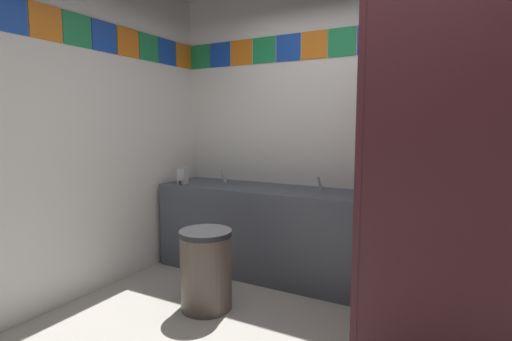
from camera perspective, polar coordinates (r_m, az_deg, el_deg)
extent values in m
cube|color=white|center=(3.59, 16.51, 6.00)|extent=(3.90, 0.08, 2.76)
cube|color=#1E8C4C|center=(4.38, -8.29, 16.31)|extent=(0.25, 0.01, 0.25)
cube|color=#1947B7|center=(4.23, -5.35, 16.69)|extent=(0.25, 0.01, 0.25)
cube|color=orange|center=(4.10, -2.19, 17.06)|extent=(0.25, 0.01, 0.25)
cube|color=#1E8C4C|center=(3.97, 1.19, 17.39)|extent=(0.25, 0.01, 0.25)
cube|color=#1947B7|center=(3.86, 4.79, 17.68)|extent=(0.25, 0.01, 0.25)
cube|color=orange|center=(3.77, 8.60, 17.92)|extent=(0.25, 0.01, 0.25)
cube|color=#1E8C4C|center=(3.68, 12.60, 18.09)|extent=(0.25, 0.01, 0.25)
cube|color=#1947B7|center=(3.62, 16.77, 18.17)|extent=(0.25, 0.01, 0.25)
cube|color=orange|center=(3.58, 21.06, 18.17)|extent=(0.25, 0.01, 0.25)
cube|color=#1E8C4C|center=(3.55, 25.44, 18.06)|extent=(0.25, 0.01, 0.25)
cube|color=#1947B7|center=(3.54, 29.86, 17.86)|extent=(0.25, 0.01, 0.25)
cube|color=white|center=(3.36, -26.55, 5.55)|extent=(0.08, 3.09, 2.76)
cube|color=#1947B7|center=(3.20, -32.81, 19.01)|extent=(0.01, 0.25, 0.25)
cube|color=orange|center=(3.33, -28.71, 18.71)|extent=(0.01, 0.25, 0.25)
cube|color=#1E8C4C|center=(3.47, -24.95, 18.35)|extent=(0.01, 0.25, 0.25)
cube|color=#1947B7|center=(3.63, -21.52, 17.96)|extent=(0.01, 0.25, 0.25)
cube|color=orange|center=(3.80, -18.40, 17.55)|extent=(0.01, 0.25, 0.25)
cube|color=#1E8C4C|center=(3.98, -15.57, 17.13)|extent=(0.01, 0.25, 0.25)
cube|color=#1947B7|center=(4.17, -13.00, 16.72)|extent=(0.01, 0.25, 0.25)
cube|color=orange|center=(4.36, -10.66, 16.31)|extent=(0.01, 0.25, 0.25)
cube|color=#4C515B|center=(3.70, 1.25, -8.89)|extent=(2.05, 0.61, 0.83)
cube|color=#4C515B|center=(3.87, 3.24, -2.53)|extent=(2.05, 0.03, 0.08)
cylinder|color=silver|center=(3.85, -5.74, -2.83)|extent=(0.34, 0.34, 0.10)
cylinder|color=silver|center=(3.39, 8.77, -4.18)|extent=(0.34, 0.34, 0.10)
cylinder|color=silver|center=(3.95, -4.61, -1.39)|extent=(0.04, 0.04, 0.05)
cylinder|color=silver|center=(3.90, -5.02, -0.47)|extent=(0.02, 0.06, 0.09)
cylinder|color=silver|center=(3.50, 9.57, -2.51)|extent=(0.04, 0.04, 0.05)
cylinder|color=silver|center=(3.45, 9.32, -1.48)|extent=(0.02, 0.06, 0.09)
cube|color=#B7BABF|center=(3.89, -10.82, -0.80)|extent=(0.09, 0.07, 0.16)
cylinder|color=black|center=(3.87, -11.22, -1.76)|extent=(0.02, 0.02, 0.03)
cube|color=#471E23|center=(2.77, 18.57, -0.49)|extent=(0.04, 1.52, 2.15)
cube|color=#471E23|center=(1.99, 27.59, -3.57)|extent=(0.90, 0.04, 1.98)
cylinder|color=silver|center=(2.03, 15.55, 0.19)|extent=(0.02, 0.02, 0.10)
cylinder|color=white|center=(3.26, 27.57, -15.81)|extent=(0.38, 0.38, 0.40)
torus|color=white|center=(3.19, 27.78, -12.22)|extent=(0.39, 0.39, 0.05)
cube|color=white|center=(3.34, 27.99, -8.58)|extent=(0.34, 0.17, 0.34)
cylinder|color=brown|center=(3.08, -7.41, -14.69)|extent=(0.39, 0.39, 0.58)
cylinder|color=#262628|center=(2.98, -7.50, -9.16)|extent=(0.40, 0.40, 0.04)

